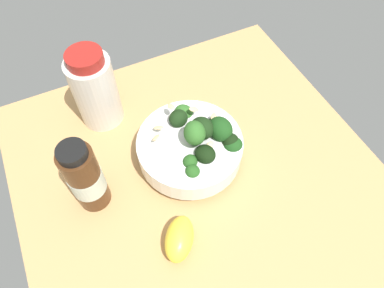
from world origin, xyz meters
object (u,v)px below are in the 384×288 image
bowl_of_broccoli (195,144)px  bottle_short (85,178)px  lemon_wedge (179,239)px  bottle_tall (95,89)px

bowl_of_broccoli → bottle_short: bottle_short is taller
bowl_of_broccoli → lemon_wedge: (-12.79, 8.58, -1.79)cm
lemon_wedge → bottle_tall: size_ratio=0.46×
lemon_wedge → bottle_short: 16.23cm
bowl_of_broccoli → lemon_wedge: size_ratio=2.48×
bowl_of_broccoli → bottle_tall: bearing=36.9°
bowl_of_broccoli → bottle_tall: 19.48cm
bowl_of_broccoli → bottle_tall: (15.33, 11.51, 3.47)cm
bottle_tall → bottle_short: size_ratio=1.06×
lemon_wedge → bottle_tall: (28.12, 2.93, 5.27)cm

